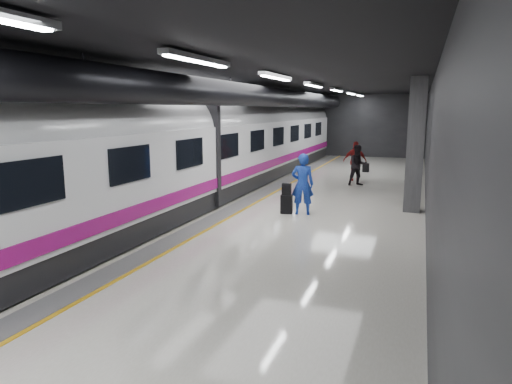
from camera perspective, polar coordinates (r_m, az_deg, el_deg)
The scene contains 9 objects.
ground at distance 15.33m, azimuth 1.41°, elevation -2.67°, with size 40.00×40.00×0.00m, color silver.
platform_hall at distance 15.93m, azimuth 1.58°, elevation 10.65°, with size 10.02×40.02×4.51m.
train at distance 16.32m, azimuth -9.48°, elevation 5.34°, with size 3.05×38.00×4.05m.
traveler_main at distance 15.09m, azimuth 5.84°, elevation 1.00°, with size 0.74×0.49×2.03m, color blue.
suitcase_main at distance 15.27m, azimuth 3.84°, elevation -1.54°, with size 0.39×0.24×0.63m, color black.
shoulder_bag at distance 15.15m, azimuth 3.84°, elevation 0.36°, with size 0.30×0.16×0.40m, color black.
traveler_far_a at distance 21.30m, azimuth 12.64°, elevation 3.27°, with size 0.90×0.70×1.85m, color black.
traveler_far_b at distance 22.82m, azimuth 12.25°, elevation 3.81°, with size 1.12×0.46×1.90m, color maroon.
suitcase_far at distance 26.06m, azimuth 13.56°, elevation 2.98°, with size 0.33×0.21×0.49m, color black.
Camera 1 is at (4.74, -14.17, 3.45)m, focal length 32.00 mm.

